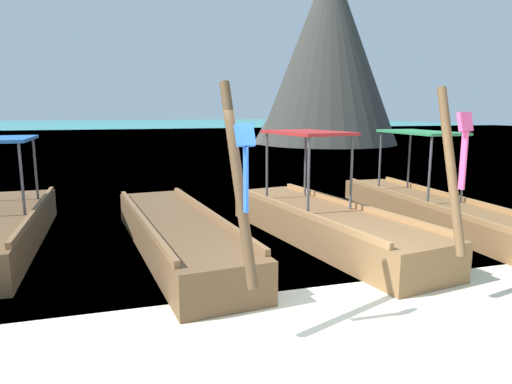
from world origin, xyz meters
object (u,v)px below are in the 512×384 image
(karst_rock, at_px, (326,56))
(longtail_boat_pink_ribbon, at_px, (325,223))
(longtail_boat_blue_ribbon, at_px, (177,234))
(longtail_boat_green_ribbon, at_px, (439,210))

(karst_rock, bearing_deg, longtail_boat_pink_ribbon, -114.92)
(longtail_boat_blue_ribbon, bearing_deg, longtail_boat_green_ribbon, 3.36)
(longtail_boat_blue_ribbon, distance_m, karst_rock, 28.53)
(longtail_boat_blue_ribbon, bearing_deg, karst_rock, 59.72)
(longtail_boat_pink_ribbon, height_order, longtail_boat_green_ribbon, longtail_boat_pink_ribbon)
(longtail_boat_blue_ribbon, xyz_separation_m, longtail_boat_green_ribbon, (5.77, 0.34, 0.01))
(longtail_boat_pink_ribbon, height_order, karst_rock, karst_rock)
(longtail_boat_pink_ribbon, relative_size, longtail_boat_green_ribbon, 0.82)
(longtail_boat_blue_ribbon, xyz_separation_m, karst_rock, (14.05, 24.07, 6.12))
(longtail_boat_blue_ribbon, relative_size, longtail_boat_pink_ribbon, 1.09)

